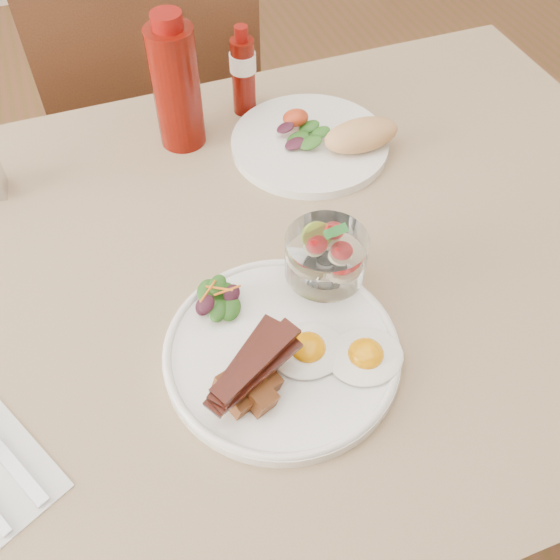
{
  "coord_description": "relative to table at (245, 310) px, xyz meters",
  "views": [
    {
      "loc": [
        -0.14,
        -0.52,
        1.38
      ],
      "look_at": [
        0.02,
        -0.08,
        0.82
      ],
      "focal_mm": 40.0,
      "sensor_mm": 36.0,
      "label": 1
    }
  ],
  "objects": [
    {
      "name": "fruit_cup",
      "position": [
        0.09,
        -0.07,
        0.16
      ],
      "size": [
        0.1,
        0.1,
        0.1
      ],
      "rotation": [
        0.0,
        0.0,
        -0.37
      ],
      "color": "white",
      "rests_on": "main_plate"
    },
    {
      "name": "second_plate",
      "position": [
        0.2,
        0.2,
        0.11
      ],
      "size": [
        0.26,
        0.25,
        0.06
      ],
      "rotation": [
        0.0,
        0.0,
        -0.13
      ],
      "color": "white",
      "rests_on": "table"
    },
    {
      "name": "side_salad",
      "position": [
        -0.05,
        -0.06,
        0.12
      ],
      "size": [
        0.07,
        0.06,
        0.04
      ],
      "rotation": [
        0.0,
        0.0,
        0.37
      ],
      "color": "#1F5416",
      "rests_on": "main_plate"
    },
    {
      "name": "ketchup_bottle",
      "position": [
        -0.0,
        0.3,
        0.19
      ],
      "size": [
        0.08,
        0.08,
        0.21
      ],
      "rotation": [
        0.0,
        0.0,
        -0.18
      ],
      "color": "#5C0B05",
      "rests_on": "table"
    },
    {
      "name": "hot_sauce_bottle",
      "position": [
        0.11,
        0.34,
        0.16
      ],
      "size": [
        0.06,
        0.06,
        0.15
      ],
      "rotation": [
        0.0,
        0.0,
        0.41
      ],
      "color": "#5C0B05",
      "rests_on": "table"
    },
    {
      "name": "main_plate",
      "position": [
        0.0,
        -0.14,
        0.1
      ],
      "size": [
        0.28,
        0.28,
        0.02
      ],
      "primitive_type": "cylinder",
      "color": "white",
      "rests_on": "table"
    },
    {
      "name": "chair_far",
      "position": [
        0.0,
        0.66,
        -0.14
      ],
      "size": [
        0.42,
        0.42,
        0.93
      ],
      "color": "#54311A",
      "rests_on": "ground"
    },
    {
      "name": "table",
      "position": [
        0.0,
        0.0,
        0.0
      ],
      "size": [
        1.33,
        0.88,
        0.75
      ],
      "color": "#54311A",
      "rests_on": "ground"
    },
    {
      "name": "fried_eggs",
      "position": [
        0.06,
        -0.18,
        0.11
      ],
      "size": [
        0.16,
        0.12,
        0.02
      ],
      "rotation": [
        0.0,
        0.0,
        0.15
      ],
      "color": "white",
      "rests_on": "main_plate"
    },
    {
      "name": "bacon_potato_pile",
      "position": [
        -0.05,
        -0.18,
        0.13
      ],
      "size": [
        0.12,
        0.09,
        0.06
      ],
      "rotation": [
        0.0,
        0.0,
        0.08
      ],
      "color": "brown",
      "rests_on": "main_plate"
    }
  ]
}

